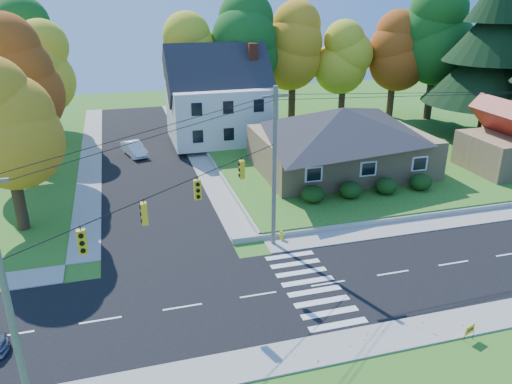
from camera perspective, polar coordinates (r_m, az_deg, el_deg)
The scene contains 25 objects.
ground at distance 28.08m, azimuth 8.24°, elevation -10.34°, with size 120.00×120.00×0.00m, color #3D7923.
road_main at distance 28.07m, azimuth 8.24°, elevation -10.32°, with size 90.00×8.00×0.02m, color black.
road_cross at distance 49.80m, azimuth -12.63°, elevation 4.07°, with size 8.00×44.00×0.02m, color black.
sidewalk_north at distance 32.05m, azimuth 4.65°, elevation -5.73°, with size 90.00×2.00×0.08m, color #9C9A90.
sidewalk_south at distance 24.45m, azimuth 13.12°, elevation -16.17°, with size 90.00×2.00×0.08m, color #9C9A90.
lawn at distance 50.58m, azimuth 12.26°, elevation 4.66°, with size 30.00×30.00×0.50m, color #3D7923.
ranch_house at distance 43.27m, azimuth 9.72°, elevation 6.09°, with size 14.60×10.60×5.40m.
colonial_house at distance 51.57m, azimuth -4.16°, elevation 10.41°, with size 10.40×8.40×9.60m.
garage at distance 48.00m, azimuth 27.16°, elevation 5.01°, with size 7.30×6.30×4.60m.
hedge_row at distance 38.50m, azimuth 12.73°, elevation 0.48°, with size 10.70×1.70×1.27m.
traffic_infrastructure at distance 26.80m, azimuth 7.38°, elevation 0.44°, with size 38.10×10.66×10.00m.
tree_lot_0 at distance 56.46m, azimuth -7.68°, elevation 15.12°, with size 6.72×6.72×12.51m.
tree_lot_1 at distance 56.54m, azimuth -1.31°, elevation 16.64°, with size 7.84×7.84×14.60m.
tree_lot_2 at distance 59.34m, azimuth 4.28°, elevation 16.21°, with size 7.28×7.28×13.56m.
tree_lot_3 at distance 60.89m, azimuth 10.08°, elevation 14.86°, with size 6.16×6.16×11.47m.
tree_lot_4 at distance 62.78m, azimuth 15.65°, elevation 15.22°, with size 6.72×6.72×12.51m.
tree_lot_5 at distance 63.11m, azimuth 20.05°, elevation 16.55°, with size 8.40×8.40×15.64m.
conifer_east_a at distance 57.50m, azimuth 25.41°, elevation 14.49°, with size 12.80×12.80×16.96m.
tree_west_0 at distance 35.02m, azimuth -26.81°, elevation 6.85°, with size 6.16×6.16×11.47m.
tree_west_1 at distance 44.62m, azimuth -26.31°, elevation 11.49°, with size 7.28×7.28×13.56m.
tree_west_2 at distance 54.36m, azimuth -23.53°, elevation 12.75°, with size 6.72×6.72×12.51m.
tree_west_3 at distance 62.36m, azimuth -24.79°, elevation 14.77°, with size 7.84×7.84×14.60m.
white_car at distance 49.88m, azimuth -13.73°, elevation 4.82°, with size 1.42×4.08×1.35m, color silver.
fire_hydrant at distance 32.12m, azimuth 2.95°, elevation -5.02°, with size 0.40×0.31×0.70m.
yard_sign at distance 25.55m, azimuth 23.28°, elevation -14.26°, with size 0.60×0.25×0.79m.
Camera 1 is at (-10.24, -21.46, 14.93)m, focal length 35.00 mm.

